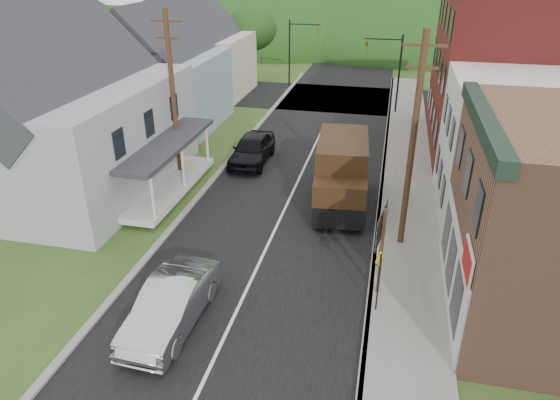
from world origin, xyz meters
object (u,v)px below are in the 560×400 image
Objects in this scene: silver_sedan at (172,305)px; dark_sedan at (252,149)px; delivery_van at (341,174)px; route_sign_cluster at (381,239)px; warning_sign at (379,272)px.

dark_sedan is (-1.30, 14.67, 0.04)m from silver_sedan.
delivery_van is at bearing -37.68° from dark_sedan.
delivery_van reaches higher than dark_sedan.
silver_sedan is at bearing -146.67° from route_sign_cluster.
delivery_van reaches higher than warning_sign.
silver_sedan is 11.23m from delivery_van.
warning_sign is (6.68, 2.14, 0.89)m from silver_sedan.
delivery_van reaches higher than silver_sedan.
delivery_van is 8.41m from warning_sign.
silver_sedan is at bearing -138.78° from warning_sign.
silver_sedan is 7.55m from route_sign_cluster.
route_sign_cluster reaches higher than dark_sedan.
route_sign_cluster reaches higher than warning_sign.
route_sign_cluster is (2.17, -7.06, 0.70)m from delivery_van.
dark_sedan is 14.03m from route_sign_cluster.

